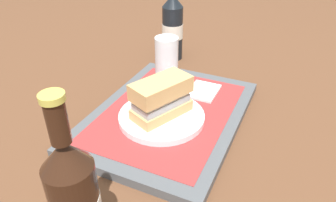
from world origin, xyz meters
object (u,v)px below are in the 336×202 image
object	(u,v)px
plate	(162,117)
beer_glass	(167,58)
sandwich	(163,97)
beer_bottle	(173,26)
second_bottle	(75,201)

from	to	relation	value
plate	beer_glass	xyz separation A→B (m)	(0.16, 0.06, 0.06)
sandwich	beer_glass	world-z (taller)	beer_glass
plate	beer_bottle	world-z (taller)	beer_bottle
beer_glass	plate	bearing A→B (deg)	-158.48
plate	second_bottle	size ratio (longest dim) A/B	0.71
sandwich	beer_bottle	bearing A→B (deg)	44.74
sandwich	second_bottle	world-z (taller)	second_bottle
plate	sandwich	size ratio (longest dim) A/B	1.31
plate	beer_bottle	distance (m)	0.39
plate	beer_glass	world-z (taller)	beer_glass
sandwich	beer_glass	xyz separation A→B (m)	(0.16, 0.07, 0.01)
plate	beer_bottle	xyz separation A→B (m)	(0.36, 0.13, 0.08)
beer_glass	second_bottle	size ratio (longest dim) A/B	0.47
plate	sandwich	distance (m)	0.05
plate	beer_glass	bearing A→B (deg)	21.52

